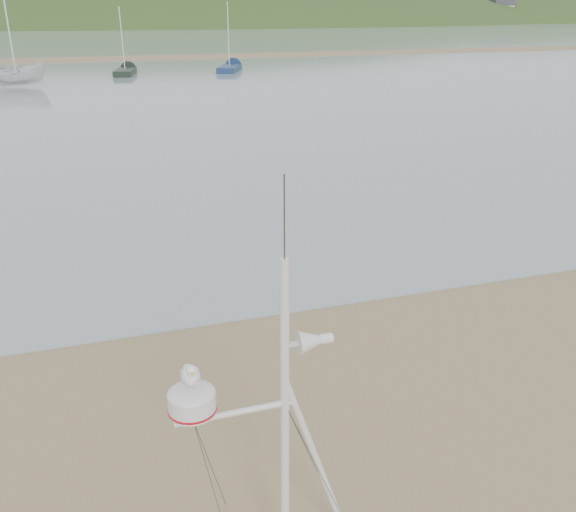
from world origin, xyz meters
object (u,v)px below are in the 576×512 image
object	(u,v)px
sailboat_dark_mid	(127,70)
boat_white	(13,55)
mast_rig	(281,488)
sailboat_blue_far	(232,67)

from	to	relation	value
sailboat_dark_mid	boat_white	bearing A→B (deg)	-137.98
mast_rig	sailboat_blue_far	xyz separation A→B (m)	(12.28, 54.66, -0.75)
mast_rig	boat_white	size ratio (longest dim) A/B	0.97
boat_white	mast_rig	bearing A→B (deg)	-174.89
boat_white	sailboat_blue_far	world-z (taller)	sailboat_blue_far
boat_white	sailboat_blue_far	size ratio (longest dim) A/B	0.67
mast_rig	boat_white	distance (m)	46.94
boat_white	sailboat_blue_far	bearing A→B (deg)	-68.61
boat_white	sailboat_dark_mid	distance (m)	11.79
mast_rig	sailboat_dark_mid	distance (m)	54.36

